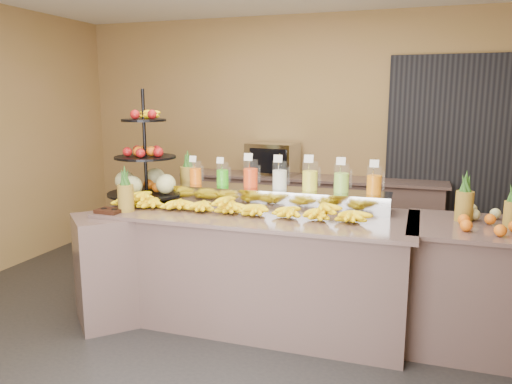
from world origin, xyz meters
The scene contains 20 objects.
ground centered at (0.00, 0.00, 0.00)m, with size 6.00×6.00×0.00m, color black.
room_envelope centered at (0.19, 0.79, 1.88)m, with size 6.04×5.02×2.82m.
buffet_counter centered at (-0.12, 0.26, 0.47)m, with size 2.75×1.25×0.93m.
right_counter centered at (1.70, 0.40, 0.47)m, with size 1.08×0.88×0.93m.
back_ledge centered at (0.00, 2.25, 0.47)m, with size 3.10×0.55×0.93m.
pitcher_tray centered at (0.11, 0.58, 1.01)m, with size 1.85×0.30×0.15m, color gray.
juice_pitcher_orange_a centered at (-0.67, 0.58, 1.17)m, with size 0.11×0.11×0.27m.
juice_pitcher_green centered at (-0.41, 0.58, 1.17)m, with size 0.11×0.11×0.26m.
juice_pitcher_orange_b centered at (-0.15, 0.58, 1.18)m, with size 0.13×0.13×0.31m.
juice_pitcher_milk centered at (0.11, 0.58, 1.18)m, with size 0.13×0.13×0.30m.
juice_pitcher_lemon centered at (0.37, 0.58, 1.19)m, with size 0.13×0.14×0.32m.
juice_pitcher_lime centered at (0.63, 0.58, 1.18)m, with size 0.13×0.13×0.31m.
juice_pitcher_orange_c centered at (0.89, 0.58, 1.18)m, with size 0.12×0.13×0.29m.
banana_heap centered at (-0.19, 0.22, 1.00)m, with size 2.17×0.20×0.18m.
fruit_stand centered at (-1.07, 0.48, 1.18)m, with size 0.84×0.84×0.99m.
condiment_caddy centered at (-1.12, -0.09, 0.94)m, with size 0.20×0.15×0.03m, color black.
pineapple_left_a centered at (-1.02, -0.01, 1.07)m, with size 0.13×0.13×0.38m.
pineapple_left_b centered at (-0.83, 0.75, 1.10)m, with size 0.15×0.15×0.44m.
right_fruit_pile centered at (1.69, 0.37, 1.00)m, with size 0.43×0.41×0.22m.
oven_warmer centered at (-0.45, 2.25, 1.12)m, with size 0.57×0.40×0.38m, color gray.
Camera 1 is at (1.23, -3.42, 1.84)m, focal length 35.00 mm.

